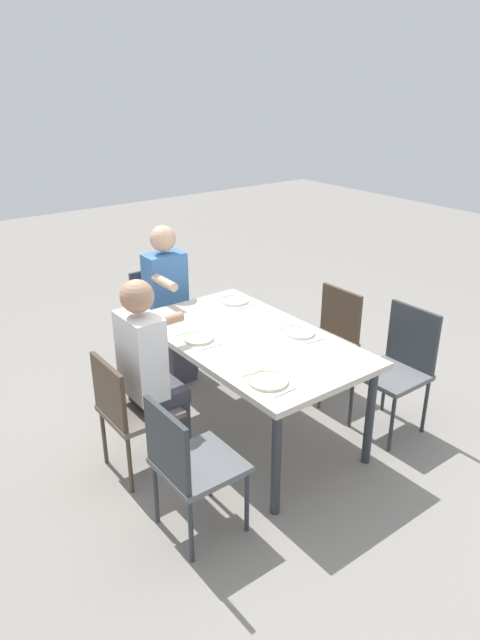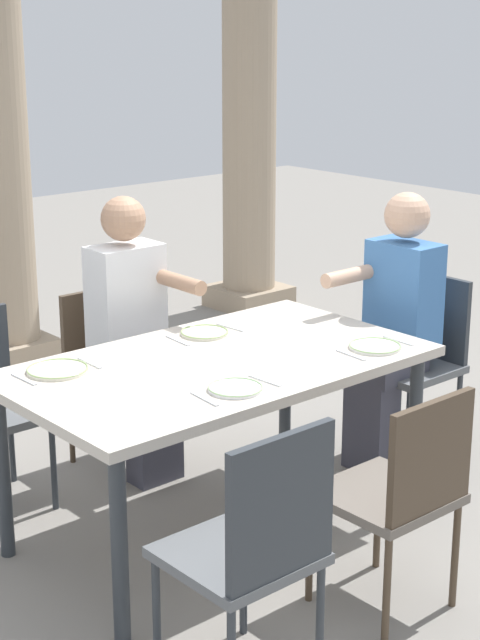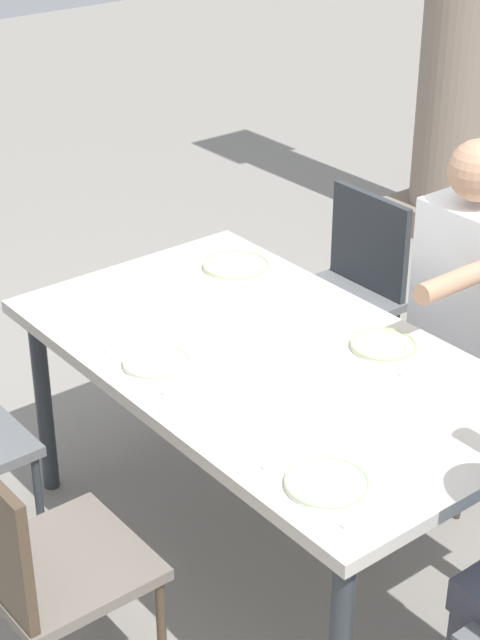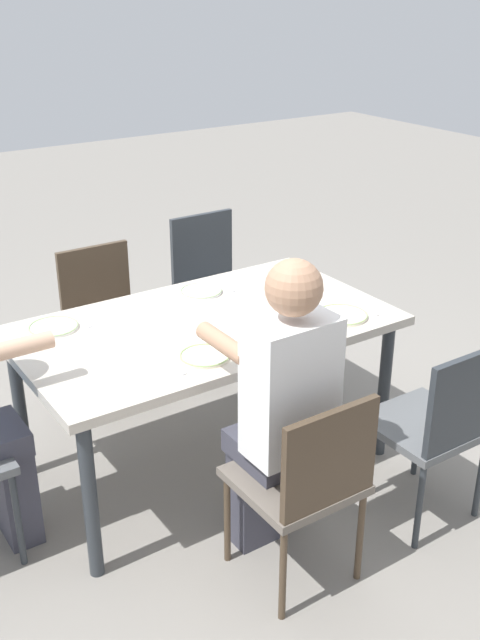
{
  "view_description": "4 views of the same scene",
  "coord_description": "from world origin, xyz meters",
  "px_view_note": "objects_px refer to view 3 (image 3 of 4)",
  "views": [
    {
      "loc": [
        -2.82,
        2.23,
        2.46
      ],
      "look_at": [
        0.02,
        0.07,
        0.92
      ],
      "focal_mm": 31.92,
      "sensor_mm": 36.0,
      "label": 1
    },
    {
      "loc": [
        -2.53,
        -3.06,
        2.12
      ],
      "look_at": [
        0.15,
        0.03,
        0.91
      ],
      "focal_mm": 57.7,
      "sensor_mm": 36.0,
      "label": 2
    },
    {
      "loc": [
        2.21,
        -1.87,
        2.45
      ],
      "look_at": [
        -0.12,
        -0.03,
        0.86
      ],
      "focal_mm": 59.92,
      "sensor_mm": 36.0,
      "label": 3
    },
    {
      "loc": [
        1.61,
        2.72,
        2.21
      ],
      "look_at": [
        -0.14,
        0.08,
        0.78
      ],
      "focal_mm": 42.27,
      "sensor_mm": 36.0,
      "label": 4
    }
  ],
  "objects_px": {
    "diner_man_white": "(452,316)",
    "plate_1": "(156,362)",
    "plate_2": "(383,345)",
    "chair_mid_north": "(479,354)",
    "chair_west_north": "(346,285)",
    "plate_0": "(236,266)",
    "chair_mid_south": "(37,560)",
    "plate_3": "(327,483)",
    "dining_table": "(271,374)"
  },
  "relations": [
    {
      "from": "plate_3",
      "to": "chair_mid_south",
      "type": "bearing_deg",
      "value": -130.35
    },
    {
      "from": "chair_mid_south",
      "to": "dining_table",
      "type": "bearing_deg",
      "value": 96.44
    },
    {
      "from": "chair_west_north",
      "to": "plate_0",
      "type": "distance_m",
      "value": 0.67
    },
    {
      "from": "dining_table",
      "to": "plate_1",
      "type": "bearing_deg",
      "value": -118.59
    },
    {
      "from": "chair_west_north",
      "to": "plate_0",
      "type": "bearing_deg",
      "value": -86.26
    },
    {
      "from": "diner_man_white",
      "to": "chair_mid_north",
      "type": "bearing_deg",
      "value": 90.91
    },
    {
      "from": "chair_mid_south",
      "to": "plate_2",
      "type": "height_order",
      "value": "chair_mid_south"
    },
    {
      "from": "chair_west_north",
      "to": "plate_1",
      "type": "distance_m",
      "value": 1.33
    },
    {
      "from": "chair_mid_south",
      "to": "diner_man_white",
      "type": "distance_m",
      "value": 1.65
    },
    {
      "from": "diner_man_white",
      "to": "chair_west_north",
      "type": "bearing_deg",
      "value": 165.78
    },
    {
      "from": "dining_table",
      "to": "diner_man_white",
      "type": "height_order",
      "value": "diner_man_white"
    },
    {
      "from": "plate_2",
      "to": "plate_1",
      "type": "bearing_deg",
      "value": -119.77
    },
    {
      "from": "diner_man_white",
      "to": "plate_0",
      "type": "distance_m",
      "value": 0.8
    },
    {
      "from": "chair_mid_north",
      "to": "plate_3",
      "type": "bearing_deg",
      "value": -67.71
    },
    {
      "from": "chair_mid_south",
      "to": "plate_1",
      "type": "xyz_separation_m",
      "value": [
        -0.28,
        0.59,
        0.28
      ]
    },
    {
      "from": "chair_mid_south",
      "to": "plate_1",
      "type": "bearing_deg",
      "value": 114.9
    },
    {
      "from": "chair_mid_north",
      "to": "plate_3",
      "type": "relative_size",
      "value": 3.84
    },
    {
      "from": "dining_table",
      "to": "diner_man_white",
      "type": "distance_m",
      "value": 0.74
    },
    {
      "from": "plate_3",
      "to": "plate_0",
      "type": "bearing_deg",
      "value": 152.01
    },
    {
      "from": "dining_table",
      "to": "chair_mid_north",
      "type": "bearing_deg",
      "value": 83.55
    },
    {
      "from": "diner_man_white",
      "to": "plate_3",
      "type": "relative_size",
      "value": 6.03
    },
    {
      "from": "plate_3",
      "to": "chair_west_north",
      "type": "bearing_deg",
      "value": 134.61
    },
    {
      "from": "chair_west_north",
      "to": "plate_2",
      "type": "height_order",
      "value": "chair_west_north"
    },
    {
      "from": "dining_table",
      "to": "chair_west_north",
      "type": "xyz_separation_m",
      "value": [
        -0.61,
        0.91,
        -0.2
      ]
    },
    {
      "from": "chair_mid_south",
      "to": "diner_man_white",
      "type": "relative_size",
      "value": 0.65
    },
    {
      "from": "chair_mid_south",
      "to": "plate_3",
      "type": "xyz_separation_m",
      "value": [
        0.5,
        0.59,
        0.28
      ]
    },
    {
      "from": "chair_west_north",
      "to": "plate_1",
      "type": "height_order",
      "value": "chair_west_north"
    },
    {
      "from": "chair_mid_south",
      "to": "diner_man_white",
      "type": "height_order",
      "value": "diner_man_white"
    },
    {
      "from": "dining_table",
      "to": "chair_mid_north",
      "type": "relative_size",
      "value": 2.02
    },
    {
      "from": "chair_west_north",
      "to": "plate_3",
      "type": "bearing_deg",
      "value": -45.39
    },
    {
      "from": "diner_man_white",
      "to": "dining_table",
      "type": "bearing_deg",
      "value": -98.23
    },
    {
      "from": "chair_mid_north",
      "to": "plate_1",
      "type": "height_order",
      "value": "chair_mid_north"
    },
    {
      "from": "chair_mid_north",
      "to": "plate_2",
      "type": "height_order",
      "value": "chair_mid_north"
    },
    {
      "from": "dining_table",
      "to": "plate_3",
      "type": "height_order",
      "value": "plate_3"
    },
    {
      "from": "chair_mid_north",
      "to": "plate_2",
      "type": "distance_m",
      "value": 0.67
    },
    {
      "from": "dining_table",
      "to": "plate_2",
      "type": "height_order",
      "value": "plate_2"
    },
    {
      "from": "chair_west_north",
      "to": "plate_0",
      "type": "xyz_separation_m",
      "value": [
        0.04,
        -0.61,
        0.28
      ]
    },
    {
      "from": "dining_table",
      "to": "plate_0",
      "type": "height_order",
      "value": "plate_0"
    },
    {
      "from": "diner_man_white",
      "to": "plate_1",
      "type": "relative_size",
      "value": 6.39
    },
    {
      "from": "plate_0",
      "to": "chair_west_north",
      "type": "bearing_deg",
      "value": 93.74
    },
    {
      "from": "plate_2",
      "to": "chair_west_north",
      "type": "bearing_deg",
      "value": 142.73
    },
    {
      "from": "chair_west_north",
      "to": "chair_mid_south",
      "type": "bearing_deg",
      "value": -68.73
    },
    {
      "from": "plate_1",
      "to": "plate_2",
      "type": "distance_m",
      "value": 0.72
    },
    {
      "from": "chair_mid_north",
      "to": "plate_2",
      "type": "relative_size",
      "value": 4.03
    },
    {
      "from": "plate_1",
      "to": "chair_mid_north",
      "type": "bearing_deg",
      "value": 77.33
    },
    {
      "from": "chair_west_north",
      "to": "chair_mid_north",
      "type": "relative_size",
      "value": 1.02
    },
    {
      "from": "plate_3",
      "to": "chair_mid_north",
      "type": "bearing_deg",
      "value": 112.29
    },
    {
      "from": "chair_mid_south",
      "to": "plate_3",
      "type": "distance_m",
      "value": 0.83
    },
    {
      "from": "plate_0",
      "to": "plate_1",
      "type": "xyz_separation_m",
      "value": [
        0.39,
        -0.62,
        0.0
      ]
    },
    {
      "from": "dining_table",
      "to": "chair_west_north",
      "type": "relative_size",
      "value": 1.97
    }
  ]
}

